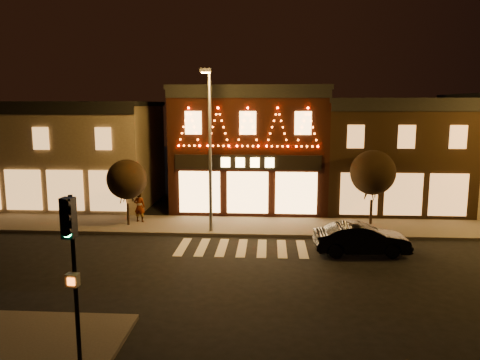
# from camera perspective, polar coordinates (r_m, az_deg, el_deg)

# --- Properties ---
(ground) EXTENTS (120.00, 120.00, 0.00)m
(ground) POSITION_cam_1_polar(r_m,az_deg,el_deg) (19.88, -0.45, -11.76)
(ground) COLOR black
(ground) RESTS_ON ground
(sidewalk_far) EXTENTS (44.00, 4.00, 0.15)m
(sidewalk_far) POSITION_cam_1_polar(r_m,az_deg,el_deg) (27.44, 4.92, -5.68)
(sidewalk_far) COLOR #47423D
(sidewalk_far) RESTS_ON ground
(building_left) EXTENTS (12.20, 8.28, 7.30)m
(building_left) POSITION_cam_1_polar(r_m,az_deg,el_deg) (35.68, -20.11, 3.11)
(building_left) COLOR #7D6B59
(building_left) RESTS_ON ground
(building_pulp) EXTENTS (10.20, 8.34, 8.30)m
(building_pulp) POSITION_cam_1_polar(r_m,az_deg,el_deg) (32.65, 1.27, 4.04)
(building_pulp) COLOR black
(building_pulp) RESTS_ON ground
(building_right_a) EXTENTS (9.20, 8.28, 7.50)m
(building_right_a) POSITION_cam_1_polar(r_m,az_deg,el_deg) (33.68, 17.66, 3.08)
(building_right_a) COLOR black
(building_right_a) RESTS_ON ground
(traffic_signal_near) EXTENTS (0.35, 0.48, 4.66)m
(traffic_signal_near) POSITION_cam_1_polar(r_m,az_deg,el_deg) (13.02, -19.89, -7.80)
(traffic_signal_near) COLOR black
(traffic_signal_near) RESTS_ON sidewalk_near
(streetlamp_mid) EXTENTS (0.56, 2.01, 8.80)m
(streetlamp_mid) POSITION_cam_1_polar(r_m,az_deg,el_deg) (25.12, -3.75, 5.08)
(streetlamp_mid) COLOR #59595E
(streetlamp_mid) RESTS_ON sidewalk_far
(tree_left) EXTENTS (2.30, 2.30, 3.85)m
(tree_left) POSITION_cam_1_polar(r_m,az_deg,el_deg) (27.66, -13.65, 0.07)
(tree_left) COLOR black
(tree_left) RESTS_ON sidewalk_far
(tree_right) EXTENTS (2.61, 2.61, 4.36)m
(tree_right) POSITION_cam_1_polar(r_m,az_deg,el_deg) (28.16, 15.91, 0.88)
(tree_right) COLOR black
(tree_right) RESTS_ON sidewalk_far
(dark_sedan) EXTENTS (4.58, 1.82, 1.48)m
(dark_sedan) POSITION_cam_1_polar(r_m,az_deg,el_deg) (23.30, 14.60, -6.97)
(dark_sedan) COLOR black
(dark_sedan) RESTS_ON ground
(pedestrian) EXTENTS (0.73, 0.54, 1.83)m
(pedestrian) POSITION_cam_1_polar(r_m,az_deg,el_deg) (28.58, -12.16, -3.21)
(pedestrian) COLOR gray
(pedestrian) RESTS_ON sidewalk_far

